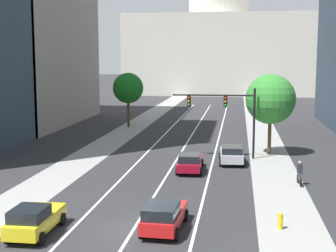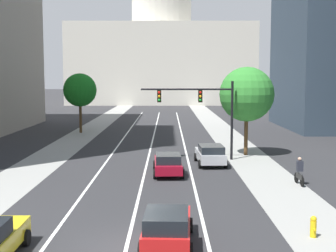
% 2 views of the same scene
% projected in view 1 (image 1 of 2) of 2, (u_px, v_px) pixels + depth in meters
% --- Properties ---
extents(ground_plane, '(400.00, 400.00, 0.00)m').
position_uv_depth(ground_plane, '(197.00, 126.00, 65.19)').
color(ground_plane, '#2B2B2D').
extents(sidewalk_left, '(3.62, 130.00, 0.01)m').
position_uv_depth(sidewalk_left, '(128.00, 130.00, 61.43)').
color(sidewalk_left, gray).
rests_on(sidewalk_left, ground).
extents(sidewalk_right, '(3.62, 130.00, 0.01)m').
position_uv_depth(sidewalk_right, '(262.00, 133.00, 59.14)').
color(sidewalk_right, gray).
rests_on(sidewalk_right, ground).
extents(lane_stripe_left, '(0.16, 90.00, 0.01)m').
position_uv_depth(lane_stripe_left, '(154.00, 145.00, 50.92)').
color(lane_stripe_left, white).
rests_on(lane_stripe_left, ground).
extents(lane_stripe_center, '(0.16, 90.00, 0.01)m').
position_uv_depth(lane_stripe_center, '(185.00, 146.00, 50.48)').
color(lane_stripe_center, white).
rests_on(lane_stripe_center, ground).
extents(lane_stripe_right, '(0.16, 90.00, 0.01)m').
position_uv_depth(lane_stripe_right, '(217.00, 147.00, 50.03)').
color(lane_stripe_right, white).
rests_on(lane_stripe_right, ground).
extents(capitol_building, '(44.75, 23.81, 41.66)m').
position_uv_depth(capitol_building, '(218.00, 36.00, 124.55)').
color(capitol_building, beige).
rests_on(capitol_building, ground).
extents(car_crimson, '(2.12, 4.77, 1.48)m').
position_uv_depth(car_crimson, '(190.00, 162.00, 39.14)').
color(car_crimson, maroon).
rests_on(car_crimson, ground).
extents(car_red, '(2.16, 4.51, 1.57)m').
position_uv_depth(car_red, '(164.00, 216.00, 25.67)').
color(car_red, red).
rests_on(car_red, ground).
extents(car_yellow, '(1.96, 4.32, 1.59)m').
position_uv_depth(car_yellow, '(34.00, 219.00, 25.07)').
color(car_yellow, yellow).
rests_on(car_yellow, ground).
extents(car_silver, '(2.24, 4.51, 1.55)m').
position_uv_depth(car_silver, '(232.00, 154.00, 42.15)').
color(car_silver, '#B2B5BA').
rests_on(car_silver, ground).
extents(traffic_signal_mast, '(7.33, 0.39, 6.27)m').
position_uv_depth(traffic_signal_mast, '(228.00, 109.00, 43.91)').
color(traffic_signal_mast, black).
rests_on(traffic_signal_mast, ground).
extents(fire_hydrant, '(0.26, 0.35, 0.91)m').
position_uv_depth(fire_hydrant, '(280.00, 221.00, 25.95)').
color(fire_hydrant, yellow).
rests_on(fire_hydrant, ground).
extents(cyclist, '(0.38, 1.70, 1.72)m').
position_uv_depth(cyclist, '(300.00, 173.00, 34.93)').
color(cyclist, black).
rests_on(cyclist, ground).
extents(street_tree_mid_right, '(4.59, 4.59, 7.45)m').
position_uv_depth(street_tree_mid_right, '(271.00, 99.00, 45.52)').
color(street_tree_mid_right, '#51381E').
rests_on(street_tree_mid_right, ground).
extents(street_tree_near_left, '(3.92, 3.92, 7.03)m').
position_uv_depth(street_tree_near_left, '(128.00, 88.00, 63.66)').
color(street_tree_near_left, '#51381E').
rests_on(street_tree_near_left, ground).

